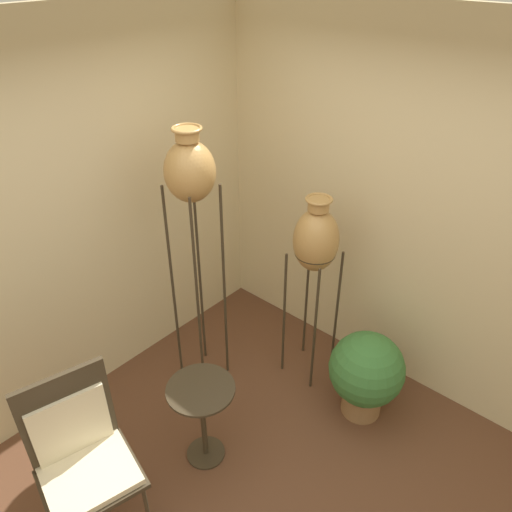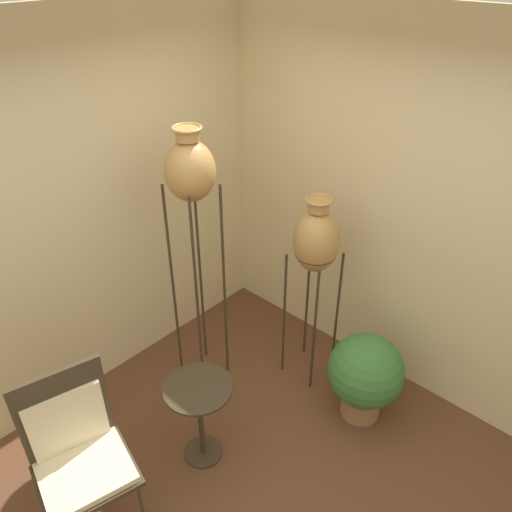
# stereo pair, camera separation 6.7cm
# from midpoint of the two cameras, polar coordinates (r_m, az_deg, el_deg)

# --- Properties ---
(wall_back) EXTENTS (7.34, 0.06, 2.70)m
(wall_back) POSITION_cam_midpoint_polar(r_m,az_deg,el_deg) (3.53, -21.89, 2.55)
(wall_back) COLOR beige
(wall_back) RESTS_ON ground_plane
(wall_right) EXTENTS (0.06, 7.34, 2.70)m
(wall_right) POSITION_cam_midpoint_polar(r_m,az_deg,el_deg) (3.58, 17.73, 3.81)
(wall_right) COLOR beige
(wall_right) RESTS_ON ground_plane
(vase_stand_tall) EXTENTS (0.33, 0.33, 2.03)m
(vase_stand_tall) POSITION_cam_midpoint_polar(r_m,az_deg,el_deg) (3.22, -8.11, 8.89)
(vase_stand_tall) COLOR #382D1E
(vase_stand_tall) RESTS_ON ground_plane
(vase_stand_medium) EXTENTS (0.32, 0.32, 1.54)m
(vase_stand_medium) POSITION_cam_midpoint_polar(r_m,az_deg,el_deg) (3.48, 6.31, 1.62)
(vase_stand_medium) COLOR #382D1E
(vase_stand_medium) RESTS_ON ground_plane
(chair) EXTENTS (0.60, 0.56, 1.09)m
(chair) POSITION_cam_midpoint_polar(r_m,az_deg,el_deg) (3.09, -20.00, -20.31)
(chair) COLOR #382D1E
(chair) RESTS_ON ground_plane
(side_table) EXTENTS (0.43, 0.43, 0.64)m
(side_table) POSITION_cam_midpoint_polar(r_m,az_deg,el_deg) (3.33, -6.77, -16.84)
(side_table) COLOR #382D1E
(side_table) RESTS_ON ground_plane
(potted_plant) EXTENTS (0.54, 0.54, 0.69)m
(potted_plant) POSITION_cam_midpoint_polar(r_m,az_deg,el_deg) (3.70, 11.94, -12.90)
(potted_plant) COLOR olive
(potted_plant) RESTS_ON ground_plane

